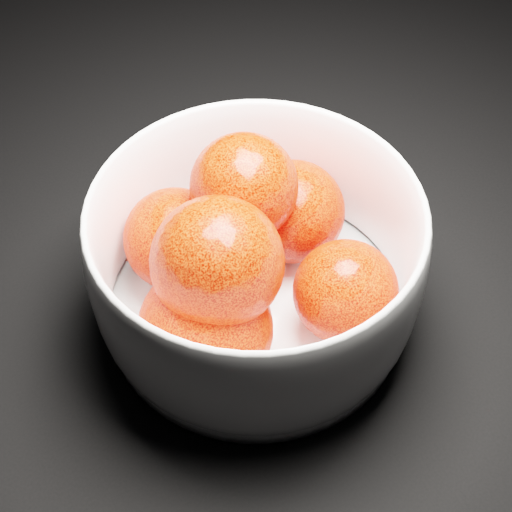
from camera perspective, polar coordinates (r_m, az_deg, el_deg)
name	(u,v)px	position (r m, az deg, el deg)	size (l,w,h in m)	color
ground	(362,56)	(0.80, 8.50, 15.55)	(3.00, 3.00, 0.00)	black
bowl	(256,261)	(0.50, 0.00, -0.42)	(0.23, 0.23, 0.11)	white
orange_pile	(241,258)	(0.49, -1.17, -0.17)	(0.19, 0.17, 0.13)	#FF250D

